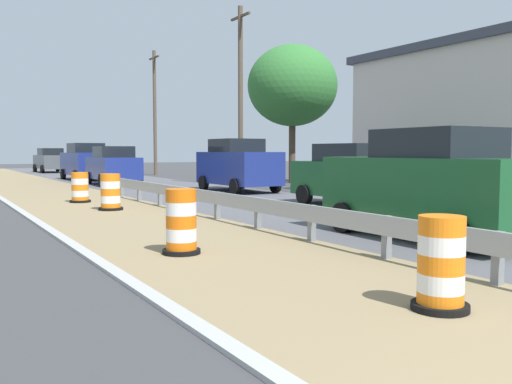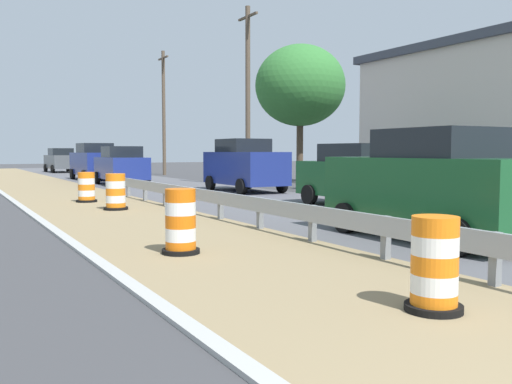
# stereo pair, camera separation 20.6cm
# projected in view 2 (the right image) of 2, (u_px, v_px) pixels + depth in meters

# --- Properties ---
(traffic_barrel_nearest) EXTENTS (0.63, 0.63, 1.04)m
(traffic_barrel_nearest) POSITION_uv_depth(u_px,v_px,m) (434.00, 269.00, 5.95)
(traffic_barrel_nearest) COLOR orange
(traffic_barrel_nearest) RESTS_ON ground
(traffic_barrel_close) EXTENTS (0.64, 0.64, 1.10)m
(traffic_barrel_close) POSITION_uv_depth(u_px,v_px,m) (181.00, 224.00, 9.32)
(traffic_barrel_close) COLOR orange
(traffic_barrel_close) RESTS_ON ground
(traffic_barrel_mid) EXTENTS (0.71, 0.71, 1.07)m
(traffic_barrel_mid) POSITION_uv_depth(u_px,v_px,m) (116.00, 194.00, 16.29)
(traffic_barrel_mid) COLOR orange
(traffic_barrel_mid) RESTS_ON ground
(traffic_barrel_far) EXTENTS (0.69, 0.69, 1.02)m
(traffic_barrel_far) POSITION_uv_depth(u_px,v_px,m) (86.00, 189.00, 18.74)
(traffic_barrel_far) COLOR orange
(traffic_barrel_far) RESTS_ON ground
(car_lead_near_lane) EXTENTS (2.08, 4.57, 2.16)m
(car_lead_near_lane) POSITION_uv_depth(u_px,v_px,m) (431.00, 185.00, 10.76)
(car_lead_near_lane) COLOR #195128
(car_lead_near_lane) RESTS_ON ground
(car_trailing_near_lane) EXTENTS (2.17, 4.20, 2.10)m
(car_trailing_near_lane) POSITION_uv_depth(u_px,v_px,m) (110.00, 160.00, 42.01)
(car_trailing_near_lane) COLOR black
(car_trailing_near_lane) RESTS_ON ground
(car_lead_far_lane) EXTENTS (2.18, 4.73, 2.20)m
(car_lead_far_lane) POSITION_uv_depth(u_px,v_px,m) (94.00, 162.00, 33.21)
(car_lead_far_lane) COLOR navy
(car_lead_far_lane) RESTS_ON ground
(car_mid_far_lane) EXTENTS (2.09, 4.57, 1.96)m
(car_mid_far_lane) POSITION_uv_depth(u_px,v_px,m) (361.00, 175.00, 17.10)
(car_mid_far_lane) COLOR #195128
(car_mid_far_lane) RESTS_ON ground
(car_trailing_far_lane) EXTENTS (2.17, 4.40, 1.97)m
(car_trailing_far_lane) POSITION_uv_depth(u_px,v_px,m) (121.00, 166.00, 28.33)
(car_trailing_far_lane) COLOR navy
(car_trailing_far_lane) RESTS_ON ground
(car_distant_a) EXTENTS (2.17, 4.40, 2.25)m
(car_distant_a) POSITION_uv_depth(u_px,v_px,m) (245.00, 165.00, 23.76)
(car_distant_a) COLOR navy
(car_distant_a) RESTS_ON ground
(car_distant_b) EXTENTS (2.14, 4.43, 1.96)m
(car_distant_b) POSITION_uv_depth(u_px,v_px,m) (61.00, 160.00, 45.11)
(car_distant_b) COLOR #4C5156
(car_distant_b) RESTS_ON ground
(utility_pole_mid) EXTENTS (0.24, 1.80, 8.78)m
(utility_pole_mid) POSITION_uv_depth(u_px,v_px,m) (248.00, 94.00, 27.22)
(utility_pole_mid) COLOR brown
(utility_pole_mid) RESTS_ON ground
(utility_pole_far) EXTENTS (0.24, 1.80, 8.84)m
(utility_pole_far) POSITION_uv_depth(u_px,v_px,m) (164.00, 111.00, 39.54)
(utility_pole_far) COLOR brown
(utility_pole_far) RESTS_ON ground
(tree_roadside) EXTENTS (4.83, 4.83, 7.42)m
(tree_roadside) POSITION_uv_depth(u_px,v_px,m) (300.00, 86.00, 29.63)
(tree_roadside) COLOR #4C3D2D
(tree_roadside) RESTS_ON ground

